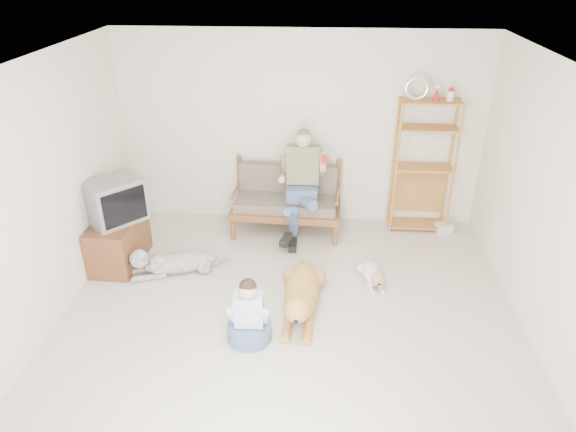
# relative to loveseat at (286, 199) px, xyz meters

# --- Properties ---
(floor) EXTENTS (5.50, 5.50, 0.00)m
(floor) POSITION_rel_loveseat_xyz_m (0.17, -2.37, -0.49)
(floor) COLOR silver
(floor) RESTS_ON ground
(ceiling) EXTENTS (5.50, 5.50, 0.00)m
(ceiling) POSITION_rel_loveseat_xyz_m (0.17, -2.37, 2.21)
(ceiling) COLOR silver
(ceiling) RESTS_ON ground
(wall_back) EXTENTS (5.00, 0.00, 5.00)m
(wall_back) POSITION_rel_loveseat_xyz_m (0.17, 0.38, 0.86)
(wall_back) COLOR beige
(wall_back) RESTS_ON ground
(wall_left) EXTENTS (0.00, 5.50, 5.50)m
(wall_left) POSITION_rel_loveseat_xyz_m (-2.33, -2.37, 0.86)
(wall_left) COLOR beige
(wall_left) RESTS_ON ground
(wall_right) EXTENTS (0.00, 5.50, 5.50)m
(wall_right) POSITION_rel_loveseat_xyz_m (2.67, -2.37, 0.86)
(wall_right) COLOR beige
(wall_right) RESTS_ON ground
(loveseat) EXTENTS (1.53, 0.77, 0.95)m
(loveseat) POSITION_rel_loveseat_xyz_m (0.00, 0.00, 0.00)
(loveseat) COLOR brown
(loveseat) RESTS_ON ground
(man) EXTENTS (0.57, 0.82, 1.32)m
(man) POSITION_rel_loveseat_xyz_m (0.20, -0.24, 0.21)
(man) COLOR #43557B
(man) RESTS_ON loveseat
(etagere) EXTENTS (0.83, 0.36, 2.16)m
(etagere) POSITION_rel_loveseat_xyz_m (1.85, 0.18, 0.47)
(etagere) COLOR #AD7236
(etagere) RESTS_ON ground
(book_stack) EXTENTS (0.25, 0.20, 0.14)m
(book_stack) POSITION_rel_loveseat_xyz_m (2.24, 0.06, -0.42)
(book_stack) COLOR white
(book_stack) RESTS_ON ground
(tv_stand) EXTENTS (0.53, 0.92, 0.60)m
(tv_stand) POSITION_rel_loveseat_xyz_m (-2.06, -1.01, -0.19)
(tv_stand) COLOR brown
(tv_stand) RESTS_ON ground
(crt_tv) EXTENTS (0.81, 0.82, 0.53)m
(crt_tv) POSITION_rel_loveseat_xyz_m (-2.03, -0.98, 0.38)
(crt_tv) COLOR slate
(crt_tv) RESTS_ON tv_stand
(wall_outlet) EXTENTS (0.12, 0.02, 0.08)m
(wall_outlet) POSITION_rel_loveseat_xyz_m (-1.08, 0.36, -0.19)
(wall_outlet) COLOR white
(wall_outlet) RESTS_ON ground
(golden_retriever) EXTENTS (0.43, 1.55, 0.47)m
(golden_retriever) POSITION_rel_loveseat_xyz_m (0.29, -1.82, -0.30)
(golden_retriever) COLOR #BC7941
(golden_retriever) RESTS_ON ground
(shaggy_dog) EXTENTS (1.23, 0.58, 0.38)m
(shaggy_dog) POSITION_rel_loveseat_xyz_m (-1.33, -1.21, -0.33)
(shaggy_dog) COLOR silver
(shaggy_dog) RESTS_ON ground
(terrier) EXTENTS (0.29, 0.71, 0.27)m
(terrier) POSITION_rel_loveseat_xyz_m (1.13, -1.26, -0.37)
(terrier) COLOR white
(terrier) RESTS_ON ground
(child) EXTENTS (0.46, 0.46, 0.73)m
(child) POSITION_rel_loveseat_xyz_m (-0.22, -2.33, -0.22)
(child) COLOR #43557B
(child) RESTS_ON ground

